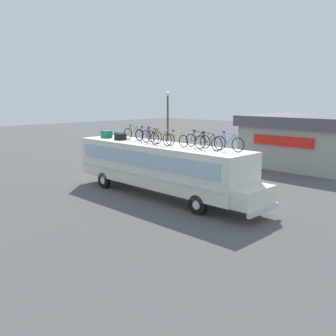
{
  "coord_description": "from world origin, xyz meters",
  "views": [
    {
      "loc": [
        15.42,
        -14.49,
        5.55
      ],
      "look_at": [
        0.8,
        0.0,
        1.7
      ],
      "focal_mm": 40.36,
      "sensor_mm": 36.0,
      "label": 1
    }
  ],
  "objects_px": {
    "rooftop_bicycle_5": "(177,140)",
    "rooftop_bicycle_6": "(198,140)",
    "rooftop_bicycle_3": "(152,136)",
    "rooftop_bicycle_2": "(145,135)",
    "luggage_bag_1": "(106,134)",
    "rooftop_bicycle_7": "(208,142)",
    "rooftop_bicycle_1": "(133,134)",
    "rooftop_bicycle_8": "(229,143)",
    "luggage_bag_3": "(120,137)",
    "rooftop_bicycle_4": "(161,138)",
    "street_lamp": "(168,120)",
    "luggage_bag_2": "(120,135)",
    "bus": "(160,165)"
  },
  "relations": [
    {
      "from": "rooftop_bicycle_5",
      "to": "rooftop_bicycle_6",
      "type": "relative_size",
      "value": 0.97
    },
    {
      "from": "rooftop_bicycle_3",
      "to": "rooftop_bicycle_2",
      "type": "bearing_deg",
      "value": 158.76
    },
    {
      "from": "luggage_bag_1",
      "to": "rooftop_bicycle_7",
      "type": "xyz_separation_m",
      "value": [
        8.42,
        0.08,
        0.16
      ]
    },
    {
      "from": "rooftop_bicycle_1",
      "to": "rooftop_bicycle_7",
      "type": "bearing_deg",
      "value": -2.27
    },
    {
      "from": "rooftop_bicycle_8",
      "to": "luggage_bag_3",
      "type": "bearing_deg",
      "value": -175.32
    },
    {
      "from": "luggage_bag_1",
      "to": "rooftop_bicycle_3",
      "type": "height_order",
      "value": "rooftop_bicycle_3"
    },
    {
      "from": "rooftop_bicycle_3",
      "to": "luggage_bag_3",
      "type": "bearing_deg",
      "value": -175.97
    },
    {
      "from": "rooftop_bicycle_4",
      "to": "rooftop_bicycle_6",
      "type": "relative_size",
      "value": 1.0
    },
    {
      "from": "rooftop_bicycle_1",
      "to": "rooftop_bicycle_6",
      "type": "xyz_separation_m",
      "value": [
        5.04,
        0.16,
        -0.01
      ]
    },
    {
      "from": "luggage_bag_3",
      "to": "rooftop_bicycle_4",
      "type": "distance_m",
      "value": 3.75
    },
    {
      "from": "rooftop_bicycle_3",
      "to": "rooftop_bicycle_6",
      "type": "distance_m",
      "value": 3.14
    },
    {
      "from": "street_lamp",
      "to": "rooftop_bicycle_5",
      "type": "bearing_deg",
      "value": -42.06
    },
    {
      "from": "luggage_bag_2",
      "to": "rooftop_bicycle_3",
      "type": "distance_m",
      "value": 3.46
    },
    {
      "from": "rooftop_bicycle_2",
      "to": "luggage_bag_2",
      "type": "bearing_deg",
      "value": -179.39
    },
    {
      "from": "luggage_bag_2",
      "to": "luggage_bag_3",
      "type": "relative_size",
      "value": 1.13
    },
    {
      "from": "rooftop_bicycle_2",
      "to": "rooftop_bicycle_4",
      "type": "xyz_separation_m",
      "value": [
        2.08,
        -0.69,
        0.0
      ]
    },
    {
      "from": "bus",
      "to": "rooftop_bicycle_4",
      "type": "distance_m",
      "value": 1.66
    },
    {
      "from": "street_lamp",
      "to": "luggage_bag_2",
      "type": "bearing_deg",
      "value": -71.78
    },
    {
      "from": "rooftop_bicycle_7",
      "to": "rooftop_bicycle_1",
      "type": "bearing_deg",
      "value": 177.73
    },
    {
      "from": "rooftop_bicycle_5",
      "to": "street_lamp",
      "type": "bearing_deg",
      "value": 137.94
    },
    {
      "from": "bus",
      "to": "rooftop_bicycle_6",
      "type": "relative_size",
      "value": 7.68
    },
    {
      "from": "luggage_bag_3",
      "to": "rooftop_bicycle_7",
      "type": "height_order",
      "value": "rooftop_bicycle_7"
    },
    {
      "from": "luggage_bag_2",
      "to": "rooftop_bicycle_8",
      "type": "height_order",
      "value": "rooftop_bicycle_8"
    },
    {
      "from": "rooftop_bicycle_5",
      "to": "rooftop_bicycle_7",
      "type": "distance_m",
      "value": 2.06
    },
    {
      "from": "luggage_bag_3",
      "to": "rooftop_bicycle_1",
      "type": "distance_m",
      "value": 0.88
    },
    {
      "from": "bus",
      "to": "luggage_bag_1",
      "type": "relative_size",
      "value": 17.26
    },
    {
      "from": "rooftop_bicycle_4",
      "to": "rooftop_bicycle_8",
      "type": "xyz_separation_m",
      "value": [
        3.98,
        0.75,
        0.02
      ]
    },
    {
      "from": "rooftop_bicycle_5",
      "to": "rooftop_bicycle_2",
      "type": "bearing_deg",
      "value": 171.35
    },
    {
      "from": "luggage_bag_3",
      "to": "rooftop_bicycle_4",
      "type": "bearing_deg",
      "value": -1.8
    },
    {
      "from": "luggage_bag_1",
      "to": "rooftop_bicycle_5",
      "type": "relative_size",
      "value": 0.46
    },
    {
      "from": "luggage_bag_2",
      "to": "rooftop_bicycle_5",
      "type": "relative_size",
      "value": 0.41
    },
    {
      "from": "rooftop_bicycle_7",
      "to": "rooftop_bicycle_5",
      "type": "bearing_deg",
      "value": -177.05
    },
    {
      "from": "luggage_bag_3",
      "to": "rooftop_bicycle_2",
      "type": "height_order",
      "value": "rooftop_bicycle_2"
    },
    {
      "from": "luggage_bag_1",
      "to": "rooftop_bicycle_1",
      "type": "relative_size",
      "value": 0.42
    },
    {
      "from": "rooftop_bicycle_1",
      "to": "rooftop_bicycle_5",
      "type": "relative_size",
      "value": 1.1
    },
    {
      "from": "rooftop_bicycle_7",
      "to": "rooftop_bicycle_4",
      "type": "bearing_deg",
      "value": -173.8
    },
    {
      "from": "bus",
      "to": "rooftop_bicycle_4",
      "type": "height_order",
      "value": "rooftop_bicycle_4"
    },
    {
      "from": "luggage_bag_2",
      "to": "rooftop_bicycle_2",
      "type": "bearing_deg",
      "value": 0.61
    },
    {
      "from": "bus",
      "to": "street_lamp",
      "type": "bearing_deg",
      "value": 132.65
    },
    {
      "from": "bus",
      "to": "rooftop_bicycle_1",
      "type": "relative_size",
      "value": 7.18
    },
    {
      "from": "rooftop_bicycle_7",
      "to": "luggage_bag_1",
      "type": "bearing_deg",
      "value": -179.46
    },
    {
      "from": "luggage_bag_2",
      "to": "luggage_bag_1",
      "type": "bearing_deg",
      "value": -154.22
    },
    {
      "from": "luggage_bag_2",
      "to": "rooftop_bicycle_2",
      "type": "xyz_separation_m",
      "value": [
        2.44,
        0.03,
        0.17
      ]
    },
    {
      "from": "luggage_bag_3",
      "to": "street_lamp",
      "type": "height_order",
      "value": "street_lamp"
    },
    {
      "from": "rooftop_bicycle_2",
      "to": "rooftop_bicycle_5",
      "type": "xyz_separation_m",
      "value": [
        3.06,
        -0.47,
        -0.01
      ]
    },
    {
      "from": "rooftop_bicycle_4",
      "to": "luggage_bag_3",
      "type": "bearing_deg",
      "value": 178.2
    },
    {
      "from": "rooftop_bicycle_4",
      "to": "rooftop_bicycle_7",
      "type": "bearing_deg",
      "value": 6.2
    },
    {
      "from": "luggage_bag_1",
      "to": "rooftop_bicycle_8",
      "type": "distance_m",
      "value": 9.37
    },
    {
      "from": "rooftop_bicycle_1",
      "to": "luggage_bag_3",
      "type": "bearing_deg",
      "value": -147.98
    },
    {
      "from": "bus",
      "to": "street_lamp",
      "type": "relative_size",
      "value": 2.15
    }
  ]
}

